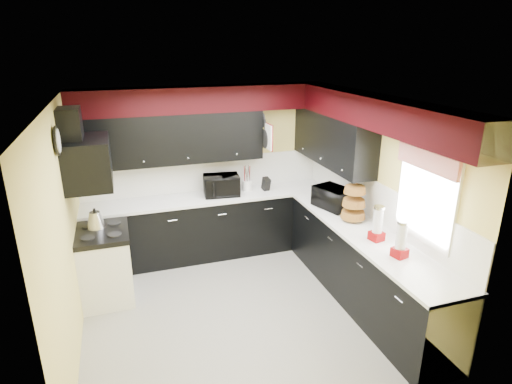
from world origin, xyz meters
TOP-DOWN VIEW (x-y plane):
  - ground at (0.00, 0.00)m, footprint 3.60×3.60m
  - wall_back at (0.00, 1.80)m, footprint 3.60×0.06m
  - wall_right at (1.80, 0.00)m, footprint 0.06×3.60m
  - wall_left at (-1.80, 0.00)m, footprint 0.06×3.60m
  - ceiling at (0.00, 0.00)m, footprint 3.60×3.60m
  - cab_back at (0.00, 1.50)m, footprint 3.60×0.60m
  - cab_right at (1.50, -0.30)m, footprint 0.60×3.00m
  - counter_back at (0.00, 1.50)m, footprint 3.62×0.64m
  - counter_right at (1.50, -0.30)m, footprint 0.64×3.02m
  - splash_back at (0.00, 1.79)m, footprint 3.60×0.02m
  - splash_right at (1.79, 0.00)m, footprint 0.02×3.60m
  - upper_back at (-0.50, 1.62)m, footprint 2.60×0.35m
  - upper_right at (1.62, 0.90)m, footprint 0.35×1.80m
  - soffit_back at (0.00, 1.62)m, footprint 3.60×0.36m
  - soffit_right at (1.62, -0.18)m, footprint 0.36×3.24m
  - stove at (-1.50, 0.75)m, footprint 0.60×0.75m
  - cooktop at (-1.50, 0.75)m, footprint 0.62×0.77m
  - hood at (-1.55, 0.75)m, footprint 0.50×0.78m
  - hood_duct at (-1.68, 0.75)m, footprint 0.24×0.40m
  - window at (1.79, -0.90)m, footprint 0.03×0.86m
  - valance at (1.73, -0.90)m, footprint 0.04×0.88m
  - pan_top at (0.82, 1.55)m, footprint 0.03×0.22m
  - pan_mid at (0.82, 1.42)m, footprint 0.03×0.28m
  - pan_low at (0.82, 1.68)m, footprint 0.03×0.24m
  - cut_board at (0.83, 1.30)m, footprint 0.03×0.26m
  - baskets at (1.52, 0.05)m, footprint 0.27×0.27m
  - clock at (-1.77, 0.25)m, footprint 0.03×0.30m
  - deco_plate at (1.77, -0.35)m, footprint 0.03×0.24m
  - toaster_oven at (0.18, 1.49)m, footprint 0.55×0.48m
  - microwave at (1.49, 0.52)m, footprint 0.49×0.60m
  - utensil_crock at (0.59, 1.56)m, footprint 0.18×0.18m
  - knife_block at (0.86, 1.48)m, footprint 0.10×0.14m
  - kettle at (-1.56, 0.88)m, footprint 0.27×0.27m
  - dispenser_a at (1.48, -0.54)m, footprint 0.17×0.17m
  - dispenser_b at (1.48, -0.96)m, footprint 0.17×0.17m

SIDE VIEW (x-z plane):
  - ground at x=0.00m, z-range 0.00..0.00m
  - stove at x=-1.50m, z-range 0.00..0.86m
  - cab_back at x=0.00m, z-range 0.00..0.90m
  - cab_right at x=1.50m, z-range 0.00..0.90m
  - cooktop at x=-1.50m, z-range 0.86..0.92m
  - counter_back at x=0.00m, z-range 0.90..0.94m
  - counter_right at x=1.50m, z-range 0.90..0.94m
  - utensil_crock at x=0.59m, z-range 0.94..1.09m
  - kettle at x=-1.56m, z-range 0.92..1.12m
  - knife_block at x=0.86m, z-range 0.94..1.14m
  - microwave at x=1.49m, z-range 0.94..1.22m
  - toaster_oven at x=0.18m, z-range 0.94..1.24m
  - dispenser_b at x=1.48m, z-range 0.94..1.32m
  - dispenser_a at x=1.48m, z-range 0.94..1.32m
  - baskets at x=1.52m, z-range 0.93..1.43m
  - splash_back at x=0.00m, z-range 0.94..1.44m
  - splash_right at x=1.79m, z-range 0.94..1.44m
  - wall_back at x=0.00m, z-range 0.00..2.50m
  - wall_right at x=1.80m, z-range 0.00..2.50m
  - wall_left at x=-1.80m, z-range 0.00..2.50m
  - window at x=1.79m, z-range 1.07..2.03m
  - pan_low at x=0.82m, z-range 1.51..1.93m
  - pan_mid at x=0.82m, z-range 1.52..1.98m
  - hood at x=-1.55m, z-range 1.50..2.06m
  - upper_back at x=-0.50m, z-range 1.45..2.15m
  - upper_right at x=1.62m, z-range 1.45..2.15m
  - cut_board at x=0.83m, z-range 1.62..1.98m
  - valance at x=1.73m, z-range 1.85..2.05m
  - pan_top at x=0.82m, z-range 1.80..2.20m
  - clock at x=-1.77m, z-range 2.00..2.30m
  - hood_duct at x=-1.68m, z-range 2.00..2.40m
  - deco_plate at x=1.77m, z-range 2.13..2.37m
  - soffit_back at x=0.00m, z-range 2.15..2.50m
  - soffit_right at x=1.62m, z-range 2.15..2.50m
  - ceiling at x=0.00m, z-range 2.47..2.53m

